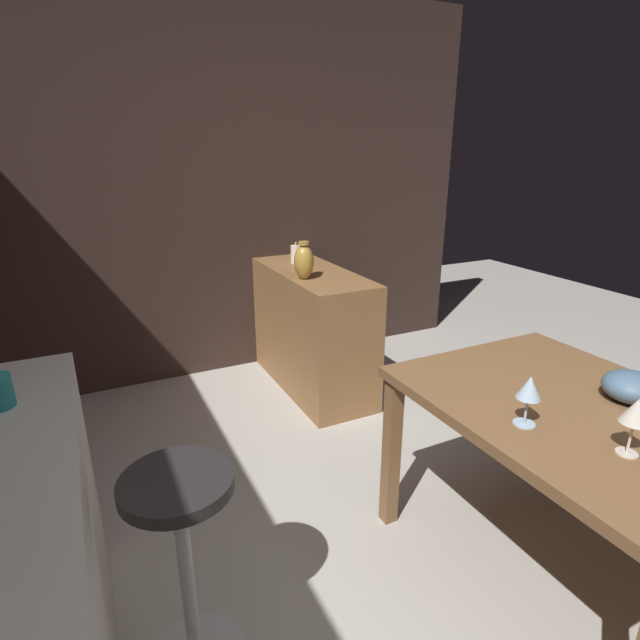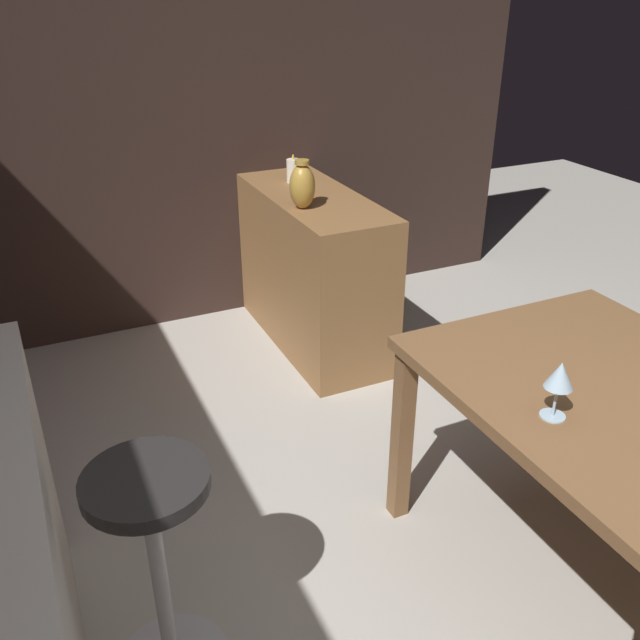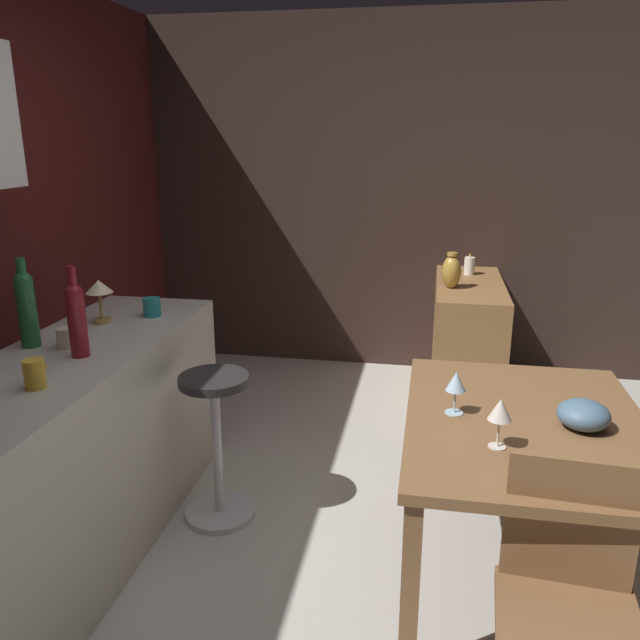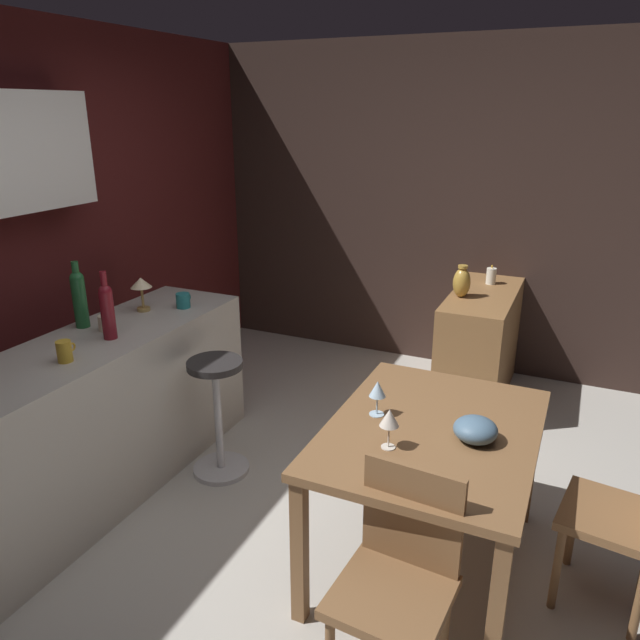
# 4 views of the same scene
# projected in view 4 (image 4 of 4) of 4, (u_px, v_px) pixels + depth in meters

# --- Properties ---
(ground_plane) EXTENTS (9.00, 9.00, 0.00)m
(ground_plane) POSITION_uv_depth(u_px,v_px,m) (329.00, 540.00, 3.06)
(ground_plane) COLOR #B7B2A8
(wall_side_right) EXTENTS (0.10, 4.40, 2.60)m
(wall_side_right) POSITION_uv_depth(u_px,v_px,m) (421.00, 208.00, 4.93)
(wall_side_right) COLOR #33231E
(wall_side_right) RESTS_ON ground_plane
(dining_table) EXTENTS (1.19, 0.89, 0.74)m
(dining_table) POSITION_uv_depth(u_px,v_px,m) (432.00, 445.00, 2.69)
(dining_table) COLOR brown
(dining_table) RESTS_ON ground_plane
(kitchen_counter) EXTENTS (2.10, 0.60, 0.90)m
(kitchen_counter) POSITION_uv_depth(u_px,v_px,m) (96.00, 418.00, 3.33)
(kitchen_counter) COLOR #B2ADA3
(kitchen_counter) RESTS_ON ground_plane
(sideboard_cabinet) EXTENTS (1.10, 0.44, 0.82)m
(sideboard_cabinet) POSITION_uv_depth(u_px,v_px,m) (479.00, 346.00, 4.45)
(sideboard_cabinet) COLOR olive
(sideboard_cabinet) RESTS_ON ground_plane
(chair_near_window) EXTENTS (0.43, 0.43, 0.87)m
(chair_near_window) POSITION_uv_depth(u_px,v_px,m) (398.00, 575.00, 2.17)
(chair_near_window) COLOR brown
(chair_near_window) RESTS_ON ground_plane
(chair_by_doorway) EXTENTS (0.45, 0.45, 0.93)m
(chair_by_doorway) POSITION_uv_depth(u_px,v_px,m) (633.00, 511.00, 2.49)
(chair_by_doorway) COLOR brown
(chair_by_doorway) RESTS_ON ground_plane
(bar_stool) EXTENTS (0.34, 0.34, 0.72)m
(bar_stool) POSITION_uv_depth(u_px,v_px,m) (218.00, 414.00, 3.51)
(bar_stool) COLOR #262323
(bar_stool) RESTS_ON ground_plane
(wine_glass_left) EXTENTS (0.08, 0.08, 0.18)m
(wine_glass_left) POSITION_uv_depth(u_px,v_px,m) (389.00, 419.00, 2.46)
(wine_glass_left) COLOR silver
(wine_glass_left) RESTS_ON dining_table
(wine_glass_right) EXTENTS (0.08, 0.08, 0.17)m
(wine_glass_right) POSITION_uv_depth(u_px,v_px,m) (378.00, 390.00, 2.73)
(wine_glass_right) COLOR silver
(wine_glass_right) RESTS_ON dining_table
(fruit_bowl) EXTENTS (0.19, 0.19, 0.11)m
(fruit_bowl) POSITION_uv_depth(u_px,v_px,m) (475.00, 430.00, 2.54)
(fruit_bowl) COLOR slate
(fruit_bowl) RESTS_ON dining_table
(wine_bottle_ruby) EXTENTS (0.07, 0.07, 0.37)m
(wine_bottle_ruby) POSITION_uv_depth(u_px,v_px,m) (107.00, 308.00, 3.19)
(wine_bottle_ruby) COLOR maroon
(wine_bottle_ruby) RESTS_ON kitchen_counter
(wine_bottle_green) EXTENTS (0.08, 0.08, 0.38)m
(wine_bottle_green) POSITION_uv_depth(u_px,v_px,m) (79.00, 296.00, 3.36)
(wine_bottle_green) COLOR #1E592D
(wine_bottle_green) RESTS_ON kitchen_counter
(cup_cream) EXTENTS (0.11, 0.07, 0.09)m
(cup_cream) POSITION_uv_depth(u_px,v_px,m) (105.00, 323.00, 3.35)
(cup_cream) COLOR beige
(cup_cream) RESTS_ON kitchen_counter
(cup_teal) EXTENTS (0.12, 0.09, 0.09)m
(cup_teal) POSITION_uv_depth(u_px,v_px,m) (183.00, 300.00, 3.73)
(cup_teal) COLOR teal
(cup_teal) RESTS_ON kitchen_counter
(cup_mustard) EXTENTS (0.11, 0.07, 0.11)m
(cup_mustard) POSITION_uv_depth(u_px,v_px,m) (65.00, 351.00, 2.93)
(cup_mustard) COLOR gold
(cup_mustard) RESTS_ON kitchen_counter
(counter_lamp) EXTENTS (0.13, 0.13, 0.21)m
(counter_lamp) POSITION_uv_depth(u_px,v_px,m) (141.00, 286.00, 3.64)
(counter_lamp) COLOR #A58447
(counter_lamp) RESTS_ON kitchen_counter
(pillar_candle_tall) EXTENTS (0.07, 0.07, 0.15)m
(pillar_candle_tall) POSITION_uv_depth(u_px,v_px,m) (491.00, 276.00, 4.52)
(pillar_candle_tall) COLOR white
(pillar_candle_tall) RESTS_ON sideboard_cabinet
(vase_brass) EXTENTS (0.12, 0.12, 0.23)m
(vase_brass) POSITION_uv_depth(u_px,v_px,m) (462.00, 282.00, 4.19)
(vase_brass) COLOR #B78C38
(vase_brass) RESTS_ON sideboard_cabinet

